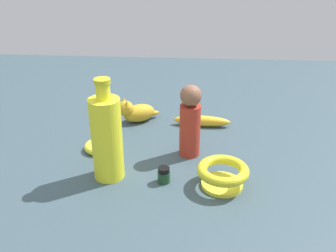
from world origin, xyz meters
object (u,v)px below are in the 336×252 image
at_px(cat_figurine, 136,112).
at_px(bottle_tall, 107,137).
at_px(person_figure_adult, 190,121).
at_px(nail_polish_jar, 166,175).
at_px(bowl, 223,173).
at_px(banana, 202,121).
at_px(bangle, 100,146).

distance_m(cat_figurine, bottle_tall, 0.34).
distance_m(bottle_tall, person_figure_adult, 0.24).
bearing_deg(nail_polish_jar, bowl, 176.76).
relative_size(cat_figurine, banana, 0.72).
relative_size(cat_figurine, bottle_tall, 0.50).
relative_size(bowl, banana, 0.69).
bearing_deg(bowl, nail_polish_jar, -3.24).
xyz_separation_m(cat_figurine, bowl, (-0.27, 0.36, -0.00)).
distance_m(banana, nail_polish_jar, 0.35).
relative_size(person_figure_adult, bangle, 2.32).
distance_m(cat_figurine, nail_polish_jar, 0.37).
xyz_separation_m(cat_figurine, person_figure_adult, (-0.19, 0.21, 0.07)).
xyz_separation_m(bottle_tall, person_figure_adult, (-0.21, -0.13, -0.01)).
height_order(cat_figurine, bowl, cat_figurine).
height_order(person_figure_adult, bangle, person_figure_adult).
relative_size(person_figure_adult, nail_polish_jar, 5.06).
height_order(cat_figurine, bangle, cat_figurine).
xyz_separation_m(cat_figurine, bangle, (0.08, 0.20, -0.03)).
xyz_separation_m(bowl, person_figure_adult, (0.09, -0.15, 0.07)).
distance_m(person_figure_adult, nail_polish_jar, 0.18).
bearing_deg(person_figure_adult, banana, -101.27).
distance_m(bottle_tall, nail_polish_jar, 0.18).
relative_size(cat_figurine, nail_polish_jar, 3.23).
height_order(person_figure_adult, nail_polish_jar, person_figure_adult).
xyz_separation_m(cat_figurine, bottle_tall, (0.02, 0.33, 0.08)).
bearing_deg(bottle_tall, person_figure_adult, -148.81).
distance_m(bottle_tall, banana, 0.41).
distance_m(bowl, bangle, 0.39).
distance_m(banana, bangle, 0.36).
bearing_deg(person_figure_adult, bowl, 119.76).
height_order(person_figure_adult, banana, person_figure_adult).
height_order(bowl, bangle, bowl).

